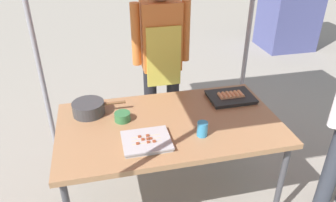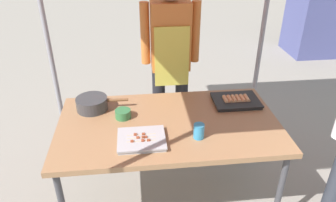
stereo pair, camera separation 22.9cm
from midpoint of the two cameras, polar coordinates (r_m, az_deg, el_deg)
The scene contains 8 objects.
ground_plane at distance 2.81m, azimuth 2.55°, elevation -16.74°, with size 18.00×18.00×0.00m, color gray.
stall_table at distance 2.36m, azimuth 2.93°, elevation -4.96°, with size 1.60×0.90×0.75m.
tray_grilled_sausages at distance 2.64m, azimuth 14.42°, elevation -0.01°, with size 0.36×0.27×0.05m.
tray_meat_skewers at distance 2.13m, azimuth -1.64°, elevation -6.98°, with size 0.32×0.27×0.04m.
cooking_wok at distance 2.50m, azimuth -10.79°, elevation -0.46°, with size 0.40×0.24×0.10m.
condiment_bowl at distance 2.37m, azimuth -5.28°, elevation -2.38°, with size 0.12×0.12×0.06m, color #33723F.
drink_cup_near_edge at distance 2.17m, azimuth 8.54°, elevation -5.42°, with size 0.07×0.07×0.11m, color #338CBF.
vendor_woman at distance 2.89m, azimuth 2.73°, elevation 8.57°, with size 0.52×0.23×1.67m.
Camera 2 is at (-0.22, -1.93, 2.04)m, focal length 34.30 mm.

